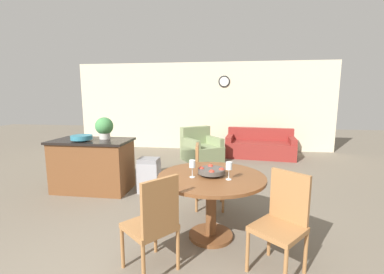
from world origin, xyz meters
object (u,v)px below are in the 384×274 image
Objects in this scene: fruit_bowl at (211,171)px; armchair at (201,149)px; wine_glass_left at (192,165)px; trash_bin at (149,175)px; dining_table at (211,190)px; wine_glass_right at (229,167)px; dining_chair_near_right at (282,218)px; dining_chair_near_left at (154,221)px; kitchen_island at (93,165)px; potted_plant at (104,127)px; couch at (260,147)px; teal_bowl at (82,138)px; dining_chair_far_side at (205,173)px.

armchair is at bearing 97.72° from fruit_bowl.
wine_glass_left is 1.82m from trash_bin.
wine_glass_right is (0.20, -0.12, 0.32)m from dining_table.
dining_chair_near_right is at bearing -111.00° from armchair.
dining_chair_near_left is at bearing -124.66° from dining_table.
kitchen_island reaches higher than armchair.
fruit_bowl is 0.25m from wine_glass_left.
potted_plant is (-2.70, 1.90, 0.60)m from dining_chair_near_right.
couch is at bearing 73.89° from wine_glass_left.
dining_chair_near_right is at bearing -44.01° from trash_bin.
armchair is (-0.70, 3.81, -0.62)m from wine_glass_right.
teal_bowl is at bearing 153.36° from dining_table.
fruit_bowl is 4.55m from couch.
wine_glass_left is 0.33× the size of trash_bin.
dining_table is 1.03× the size of armchair.
dining_table is 0.40m from wine_glass_right.
dining_table is 0.86m from dining_chair_near_left.
wine_glass_right is at bearing -31.68° from fruit_bowl.
dining_chair_near_right is at bearing -39.78° from dining_chair_near_left.
wine_glass_right reaches higher than kitchen_island.
potted_plant reaches higher than trash_bin.
potted_plant reaches higher than couch.
wine_glass_right is 0.33× the size of trash_bin.
dining_table is 4.53m from couch.
dining_chair_near_right is 2.62m from trash_bin.
teal_bowl is (-2.28, 1.15, 0.16)m from fruit_bowl.
dining_table is 6.27× the size of wine_glass_left.
dining_chair_far_side is at bearing -11.97° from kitchen_island.
armchair is at bearing 54.90° from teal_bowl.
couch is at bearing 43.60° from kitchen_island.
dining_chair_near_left is at bearing -54.48° from potted_plant.
couch is (1.08, 4.39, -0.32)m from dining_table.
wine_glass_right is 0.10× the size of couch.
dining_chair_near_right is at bearing -23.09° from wine_glass_left.
dining_chair_far_side is at bearing -8.05° from teal_bowl.
armchair reaches higher than dining_table.
dining_chair_far_side is 2.49× the size of potted_plant.
dining_table reaches higher than couch.
potted_plant is at bearing -129.71° from couch.
wine_glass_right is at bearing -32.02° from dining_table.
trash_bin is (-1.37, 1.45, -0.61)m from wine_glass_right.
fruit_bowl is at bearing -30.29° from kitchen_island.
dining_table is 3.53× the size of teal_bowl.
dining_chair_near_left is 2.67m from potted_plant.
dining_chair_near_left and wine_glass_right have the same top height.
teal_bowl is 0.42m from potted_plant.
teal_bowl reaches higher than dining_table.
dining_table is 3.97× the size of fruit_bowl.
fruit_bowl is at bearing 5.16° from dining_chair_far_side.
dining_chair_near_right is at bearing -31.38° from kitchen_island.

